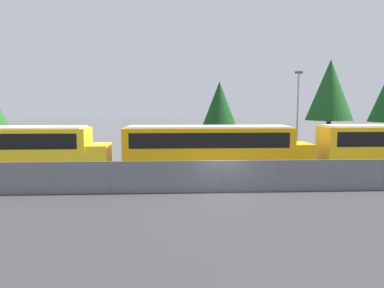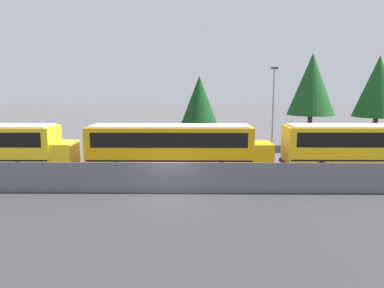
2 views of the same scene
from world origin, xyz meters
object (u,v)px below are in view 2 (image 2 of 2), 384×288
(school_bus_3, at_px, (371,145))
(light_pole, at_px, (273,107))
(tree_0, at_px, (199,101))
(tree_2, at_px, (378,86))
(school_bus_2, at_px, (174,145))
(tree_3, at_px, (312,84))

(school_bus_3, xyz_separation_m, light_pole, (-5.43, 6.60, 2.15))
(school_bus_3, relative_size, tree_0, 1.82)
(school_bus_3, distance_m, tree_2, 12.01)
(light_pole, height_order, tree_2, tree_2)
(school_bus_2, xyz_separation_m, tree_0, (1.79, 10.57, 2.49))
(school_bus_2, xyz_separation_m, light_pole, (8.08, 6.86, 2.15))
(light_pole, distance_m, tree_0, 7.31)
(school_bus_2, height_order, school_bus_3, same)
(school_bus_2, bearing_deg, tree_2, 29.32)
(tree_0, distance_m, tree_3, 10.66)
(school_bus_2, bearing_deg, tree_0, 80.38)
(school_bus_3, xyz_separation_m, tree_2, (5.06, 10.17, 3.89))
(tree_2, bearing_deg, school_bus_2, -150.68)
(tree_0, height_order, tree_2, tree_2)
(tree_0, relative_size, tree_3, 0.77)
(school_bus_2, relative_size, tree_0, 1.82)
(light_pole, relative_size, tree_3, 0.84)
(tree_3, bearing_deg, school_bus_2, -139.91)
(tree_0, relative_size, tree_2, 0.79)
(light_pole, bearing_deg, school_bus_2, -139.67)
(school_bus_2, relative_size, tree_3, 1.40)
(tree_0, bearing_deg, school_bus_3, -41.35)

